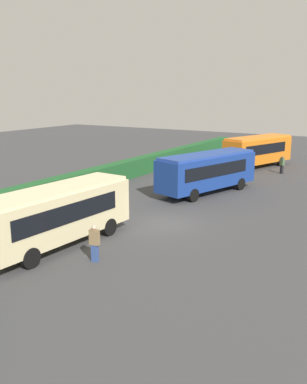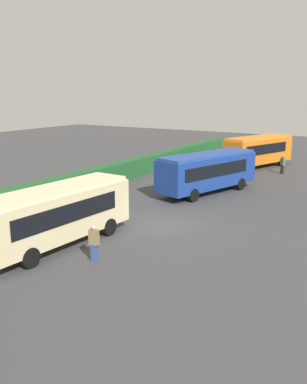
{
  "view_description": "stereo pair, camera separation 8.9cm",
  "coord_description": "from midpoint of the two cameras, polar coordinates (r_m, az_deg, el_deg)",
  "views": [
    {
      "loc": [
        -21.89,
        -12.45,
        8.07
      ],
      "look_at": [
        1.54,
        1.71,
        1.47
      ],
      "focal_mm": 39.73,
      "sensor_mm": 36.0,
      "label": 1
    },
    {
      "loc": [
        -21.85,
        -12.53,
        8.07
      ],
      "look_at": [
        1.54,
        1.71,
        1.47
      ],
      "focal_mm": 39.73,
      "sensor_mm": 36.0,
      "label": 2
    }
  ],
  "objects": [
    {
      "name": "ground_plane",
      "position": [
        26.45,
        1.52,
        -4.22
      ],
      "size": [
        113.86,
        113.86,
        0.0
      ],
      "primitive_type": "plane",
      "color": "#424244"
    },
    {
      "name": "hedge_row",
      "position": [
        32.13,
        -13.99,
        0.11
      ],
      "size": [
        68.93,
        1.19,
        1.65
      ],
      "primitive_type": "cube",
      "color": "#215B2B",
      "rests_on": "ground_plane"
    },
    {
      "name": "bus_orange",
      "position": [
        46.61,
        13.97,
        5.53
      ],
      "size": [
        9.03,
        5.13,
        3.29
      ],
      "rotation": [
        0.0,
        0.0,
        -0.32
      ],
      "color": "orange",
      "rests_on": "ground_plane"
    },
    {
      "name": "bus_cream",
      "position": [
        22.76,
        -12.67,
        -2.7
      ],
      "size": [
        9.23,
        2.99,
        3.18
      ],
      "rotation": [
        0.0,
        0.0,
        -0.06
      ],
      "color": "beige",
      "rests_on": "ground_plane"
    },
    {
      "name": "person_left",
      "position": [
        20.64,
        -7.87,
        -6.7
      ],
      "size": [
        0.33,
        0.51,
        1.84
      ],
      "rotation": [
        0.0,
        0.0,
        0.16
      ],
      "color": "#334C8C",
      "rests_on": "ground_plane"
    },
    {
      "name": "person_center",
      "position": [
        37.98,
        4.45,
        2.69
      ],
      "size": [
        0.43,
        0.55,
        1.8
      ],
      "rotation": [
        0.0,
        0.0,
        5.87
      ],
      "color": "maroon",
      "rests_on": "ground_plane"
    },
    {
      "name": "bus_blue",
      "position": [
        34.05,
        7.34,
        2.89
      ],
      "size": [
        9.61,
        5.06,
        3.2
      ],
      "rotation": [
        0.0,
        0.0,
        -0.29
      ],
      "color": "navy",
      "rests_on": "ground_plane"
    },
    {
      "name": "person_right",
      "position": [
        43.75,
        17.01,
        3.58
      ],
      "size": [
        0.43,
        0.48,
        1.78
      ],
      "rotation": [
        0.0,
        0.0,
        2.6
      ],
      "color": "black",
      "rests_on": "ground_plane"
    }
  ]
}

